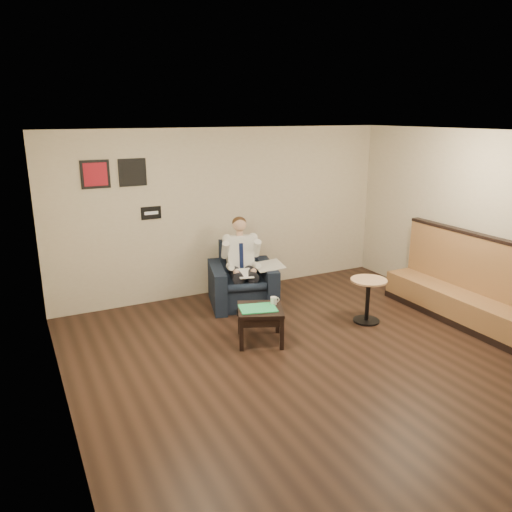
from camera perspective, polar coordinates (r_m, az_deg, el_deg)
name	(u,v)px	position (r m, az deg, el deg)	size (l,w,h in m)	color
ground	(323,361)	(6.50, 7.63, -11.84)	(6.00, 6.00, 0.00)	black
wall_back	(226,212)	(8.54, -3.42, 5.06)	(6.00, 0.02, 2.80)	beige
wall_left	(58,295)	(4.98, -21.67, -4.16)	(0.02, 6.00, 2.80)	beige
wall_right	(499,229)	(8.04, 26.03, 2.75)	(0.02, 6.00, 2.80)	beige
ceiling	(332,134)	(5.75, 8.68, 13.65)	(6.00, 6.00, 0.02)	white
seating_sign	(151,213)	(8.09, -11.90, 4.84)	(0.32, 0.02, 0.20)	black
art_print_left	(95,174)	(7.83, -17.89, 8.88)	(0.42, 0.03, 0.42)	#A81423
art_print_right	(133,172)	(7.93, -13.93, 9.26)	(0.42, 0.03, 0.42)	black
armchair	(242,276)	(8.06, -1.56, -2.25)	(1.02, 1.02, 0.98)	black
seated_man	(244,267)	(7.89, -1.41, -1.28)	(0.64, 0.96, 1.35)	silver
lap_papers	(245,273)	(7.81, -1.27, -2.00)	(0.22, 0.32, 0.01)	white
newspaper	(269,266)	(7.99, 1.47, -1.10)	(0.43, 0.54, 0.01)	silver
side_table	(260,325)	(6.86, 0.48, -7.86)	(0.60, 0.60, 0.49)	black
green_folder	(258,308)	(6.74, 0.22, -5.99)	(0.49, 0.35, 0.01)	#2AD273
coffee_mug	(274,301)	(6.88, 2.03, -5.12)	(0.09, 0.09, 0.10)	white
smartphone	(263,303)	(6.92, 0.82, -5.38)	(0.15, 0.08, 0.01)	black
banquette	(460,278)	(8.05, 22.32, -2.38)	(0.60, 2.53, 1.29)	olive
cafe_table	(368,301)	(7.63, 12.63, -5.00)	(0.54, 0.54, 0.67)	tan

